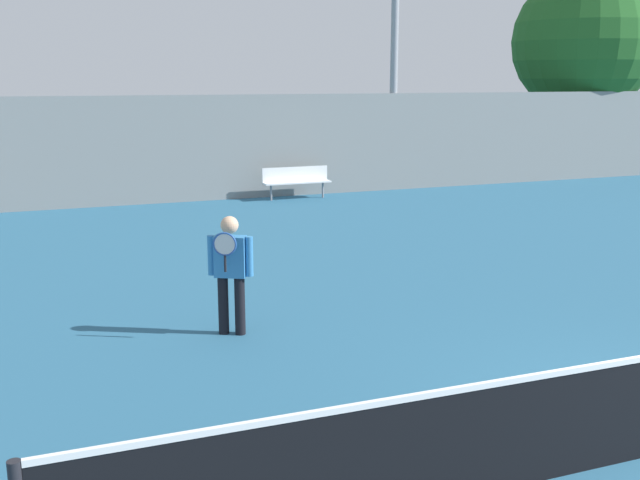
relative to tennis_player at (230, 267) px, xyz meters
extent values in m
cylinder|color=black|center=(-0.10, 0.06, -0.53)|extent=(0.14, 0.14, 0.80)
cylinder|color=black|center=(0.10, -0.05, -0.53)|extent=(0.14, 0.14, 0.80)
cube|color=teal|center=(0.00, 0.01, 0.14)|extent=(0.46, 0.37, 0.55)
cylinder|color=teal|center=(-0.22, 0.13, 0.15)|extent=(0.10, 0.10, 0.53)
cylinder|color=teal|center=(0.23, -0.11, 0.15)|extent=(0.10, 0.10, 0.53)
sphere|color=#DBAD89|center=(0.00, 0.01, 0.56)|extent=(0.24, 0.24, 0.24)
cylinder|color=black|center=(-0.13, -0.24, 0.12)|extent=(0.03, 0.03, 0.22)
torus|color=#28519E|center=(-0.13, -0.24, 0.37)|extent=(0.29, 0.17, 0.31)
cylinder|color=silver|center=(-0.13, -0.24, 0.37)|extent=(0.24, 0.13, 0.27)
cube|color=white|center=(4.59, 10.45, -0.45)|extent=(1.94, 0.40, 0.04)
cylinder|color=gray|center=(3.82, 10.45, -0.70)|extent=(0.06, 0.06, 0.45)
cylinder|color=gray|center=(5.37, 10.45, -0.70)|extent=(0.06, 0.06, 0.45)
cube|color=white|center=(4.59, 10.63, -0.23)|extent=(1.94, 0.04, 0.40)
cylinder|color=#939399|center=(7.94, 11.20, 4.21)|extent=(0.23, 0.23, 10.27)
cube|color=gray|center=(3.46, 11.11, 0.53)|extent=(28.30, 0.06, 2.91)
cylinder|color=brown|center=(16.35, 12.94, 0.36)|extent=(0.38, 0.38, 2.56)
sphere|color=#235B23|center=(16.35, 12.94, 3.68)|extent=(5.11, 5.11, 5.11)
camera|label=1|loc=(-2.33, -9.35, 2.45)|focal=42.00mm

